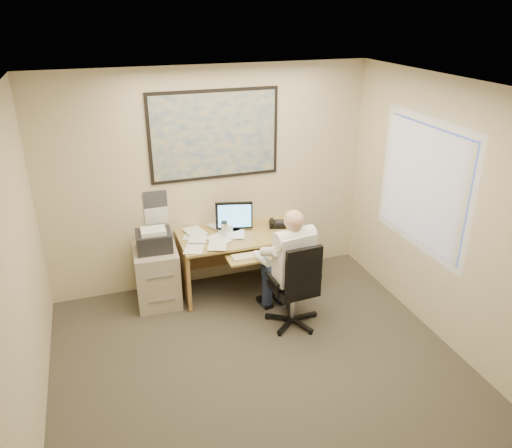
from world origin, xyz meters
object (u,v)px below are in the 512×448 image
object	(u,v)px
person	(293,268)
desk	(269,251)
filing_cabinet	(157,271)
office_chair	(294,302)

from	to	relation	value
person	desk	bearing A→B (deg)	77.50
filing_cabinet	office_chair	distance (m)	1.68
filing_cabinet	office_chair	bearing A→B (deg)	-33.13
desk	person	world-z (taller)	person
desk	filing_cabinet	bearing A→B (deg)	179.94
office_chair	person	xyz separation A→B (m)	(0.00, 0.08, 0.38)
desk	filing_cabinet	distance (m)	1.42
filing_cabinet	person	distance (m)	1.65
office_chair	person	bearing A→B (deg)	83.57
filing_cabinet	desk	bearing A→B (deg)	2.56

